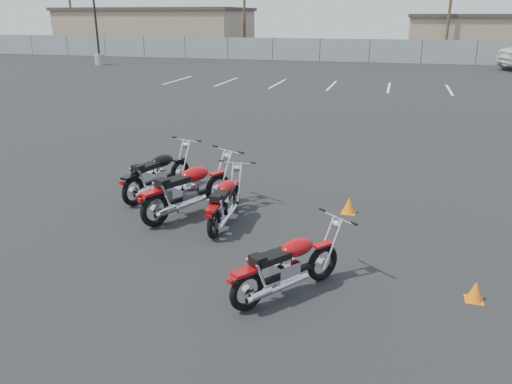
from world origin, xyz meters
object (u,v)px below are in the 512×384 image
(motorcycle_second_black, at_px, (157,174))
(motorcycle_third_red, at_px, (225,202))
(motorcycle_rear_red, at_px, (287,266))
(motorcycle_front_red, at_px, (188,190))

(motorcycle_second_black, xyz_separation_m, motorcycle_third_red, (1.86, -1.07, -0.04))
(motorcycle_third_red, relative_size, motorcycle_rear_red, 1.10)
(motorcycle_third_red, bearing_deg, motorcycle_second_black, 150.13)
(motorcycle_second_black, bearing_deg, motorcycle_rear_red, -42.43)
(motorcycle_second_black, relative_size, motorcycle_rear_red, 1.21)
(motorcycle_front_red, relative_size, motorcycle_third_red, 1.14)
(motorcycle_front_red, height_order, motorcycle_third_red, motorcycle_front_red)
(motorcycle_front_red, xyz_separation_m, motorcycle_third_red, (0.81, -0.21, -0.08))
(motorcycle_second_black, xyz_separation_m, motorcycle_rear_red, (3.47, -3.17, -0.04))
(motorcycle_rear_red, bearing_deg, motorcycle_front_red, 136.19)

